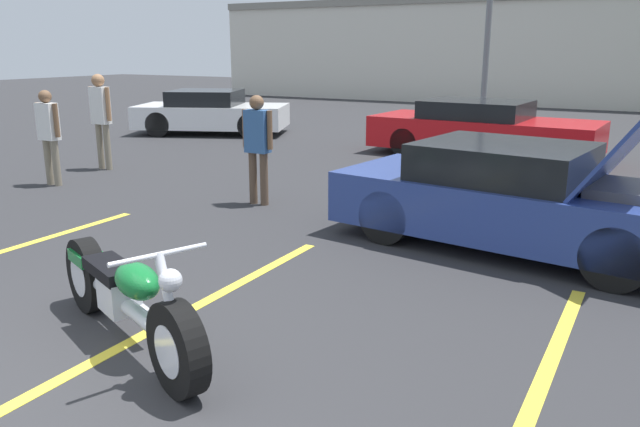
{
  "coord_description": "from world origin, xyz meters",
  "views": [
    {
      "loc": [
        3.71,
        -1.8,
        2.3
      ],
      "look_at": [
        0.97,
        3.12,
        0.8
      ],
      "focal_mm": 35.0,
      "sensor_mm": 36.0,
      "label": 1
    }
  ],
  "objects_px": {
    "motorcycle": "(126,298)",
    "spectator_far_lot": "(258,141)",
    "spectator_near_motorcycle": "(101,113)",
    "parked_car_mid_row": "(482,130)",
    "spectator_midground": "(49,130)",
    "show_car_hood_open": "(516,198)",
    "parked_car_left_row": "(211,113)"
  },
  "relations": [
    {
      "from": "spectator_far_lot",
      "to": "parked_car_mid_row",
      "type": "bearing_deg",
      "value": 73.06
    },
    {
      "from": "show_car_hood_open",
      "to": "parked_car_left_row",
      "type": "bearing_deg",
      "value": 153.93
    },
    {
      "from": "show_car_hood_open",
      "to": "spectator_far_lot",
      "type": "bearing_deg",
      "value": -176.76
    },
    {
      "from": "spectator_far_lot",
      "to": "motorcycle",
      "type": "bearing_deg",
      "value": -68.23
    },
    {
      "from": "parked_car_mid_row",
      "to": "parked_car_left_row",
      "type": "distance_m",
      "value": 7.55
    },
    {
      "from": "spectator_midground",
      "to": "show_car_hood_open",
      "type": "bearing_deg",
      "value": 2.35
    },
    {
      "from": "parked_car_left_row",
      "to": "spectator_far_lot",
      "type": "height_order",
      "value": "spectator_far_lot"
    },
    {
      "from": "parked_car_left_row",
      "to": "spectator_near_motorcycle",
      "type": "relative_size",
      "value": 2.43
    },
    {
      "from": "motorcycle",
      "to": "spectator_near_motorcycle",
      "type": "distance_m",
      "value": 7.98
    },
    {
      "from": "parked_car_mid_row",
      "to": "spectator_far_lot",
      "type": "distance_m",
      "value": 6.17
    },
    {
      "from": "spectator_midground",
      "to": "spectator_far_lot",
      "type": "bearing_deg",
      "value": 8.78
    },
    {
      "from": "spectator_midground",
      "to": "parked_car_left_row",
      "type": "bearing_deg",
      "value": 105.78
    },
    {
      "from": "parked_car_mid_row",
      "to": "spectator_near_motorcycle",
      "type": "relative_size",
      "value": 2.65
    },
    {
      "from": "parked_car_left_row",
      "to": "spectator_midground",
      "type": "xyz_separation_m",
      "value": [
        1.88,
        -6.66,
        0.39
      ]
    },
    {
      "from": "spectator_near_motorcycle",
      "to": "parked_car_mid_row",
      "type": "bearing_deg",
      "value": 39.72
    },
    {
      "from": "motorcycle",
      "to": "spectator_far_lot",
      "type": "relative_size",
      "value": 1.44
    },
    {
      "from": "motorcycle",
      "to": "parked_car_mid_row",
      "type": "relative_size",
      "value": 0.49
    },
    {
      "from": "parked_car_mid_row",
      "to": "spectator_far_lot",
      "type": "bearing_deg",
      "value": -103.8
    },
    {
      "from": "parked_car_left_row",
      "to": "motorcycle",
      "type": "bearing_deg",
      "value": -77.03
    },
    {
      "from": "parked_car_mid_row",
      "to": "spectator_far_lot",
      "type": "height_order",
      "value": "spectator_far_lot"
    },
    {
      "from": "motorcycle",
      "to": "spectator_far_lot",
      "type": "distance_m",
      "value": 4.73
    },
    {
      "from": "show_car_hood_open",
      "to": "spectator_midground",
      "type": "bearing_deg",
      "value": -170.23
    },
    {
      "from": "spectator_midground",
      "to": "parked_car_mid_row",
      "type": "bearing_deg",
      "value": 48.88
    },
    {
      "from": "spectator_far_lot",
      "to": "spectator_near_motorcycle",
      "type": "bearing_deg",
      "value": 168.29
    },
    {
      "from": "show_car_hood_open",
      "to": "spectator_midground",
      "type": "height_order",
      "value": "show_car_hood_open"
    },
    {
      "from": "spectator_near_motorcycle",
      "to": "spectator_midground",
      "type": "relative_size",
      "value": 1.13
    },
    {
      "from": "motorcycle",
      "to": "parked_car_left_row",
      "type": "height_order",
      "value": "parked_car_left_row"
    },
    {
      "from": "motorcycle",
      "to": "show_car_hood_open",
      "type": "relative_size",
      "value": 0.54
    },
    {
      "from": "motorcycle",
      "to": "spectator_near_motorcycle",
      "type": "xyz_separation_m",
      "value": [
        -5.98,
        5.24,
        0.69
      ]
    },
    {
      "from": "spectator_near_motorcycle",
      "to": "spectator_midground",
      "type": "distance_m",
      "value": 1.53
    },
    {
      "from": "spectator_near_motorcycle",
      "to": "motorcycle",
      "type": "bearing_deg",
      "value": -41.21
    },
    {
      "from": "spectator_near_motorcycle",
      "to": "spectator_midground",
      "type": "bearing_deg",
      "value": -76.0
    }
  ]
}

